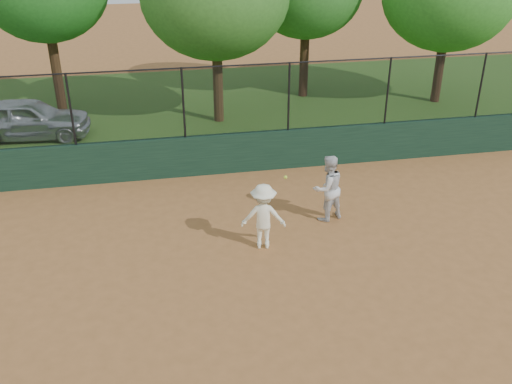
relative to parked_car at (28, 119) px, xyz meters
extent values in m
plane|color=#A06333|center=(5.46, -10.08, -0.68)|extent=(80.00, 80.00, 0.00)
cube|color=#183524|center=(5.46, -4.08, -0.08)|extent=(26.00, 0.20, 1.20)
cube|color=#2E581B|center=(5.46, 1.92, -0.68)|extent=(36.00, 12.00, 0.01)
imported|color=silver|center=(0.00, 0.00, 0.00)|extent=(4.12, 1.94, 1.36)
imported|color=silver|center=(8.17, -7.33, 0.17)|extent=(0.99, 0.88, 1.71)
imported|color=white|center=(6.34, -8.32, 0.11)|extent=(1.12, 0.79, 1.58)
sphere|color=#BAE232|center=(6.78, -8.55, 1.15)|extent=(0.08, 0.08, 0.08)
cube|color=black|center=(5.46, -4.08, 1.52)|extent=(26.00, 0.02, 2.00)
cylinder|color=black|center=(5.46, -4.08, 2.50)|extent=(26.00, 0.04, 0.04)
cylinder|color=black|center=(1.96, -4.08, 1.52)|extent=(0.06, 0.06, 2.00)
cylinder|color=black|center=(4.96, -4.08, 1.52)|extent=(0.06, 0.06, 2.00)
cylinder|color=black|center=(7.96, -4.08, 1.52)|extent=(0.06, 0.06, 2.00)
cylinder|color=black|center=(10.96, -4.08, 1.52)|extent=(0.06, 0.06, 2.00)
cylinder|color=black|center=(13.96, -4.08, 1.52)|extent=(0.06, 0.06, 2.00)
cylinder|color=#422916|center=(0.78, 2.49, 0.75)|extent=(0.36, 0.36, 2.87)
cylinder|color=#4E351C|center=(6.51, 0.50, 0.56)|extent=(0.36, 0.36, 2.48)
cylinder|color=#422716|center=(10.36, 2.88, 0.59)|extent=(0.36, 0.36, 2.55)
cylinder|color=#442918|center=(15.40, 1.14, 0.45)|extent=(0.36, 0.36, 2.25)
camera|label=1|loc=(4.01, -19.33, 6.38)|focal=40.00mm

